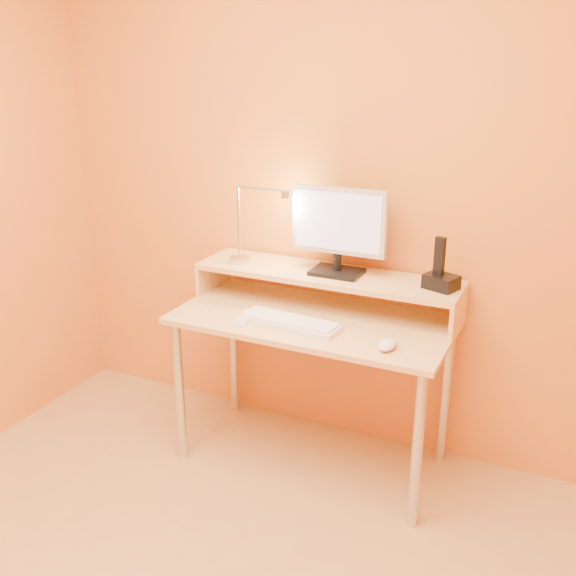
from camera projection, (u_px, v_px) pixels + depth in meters
The scene contains 25 objects.
wall_back at pixel (343, 183), 2.93m from camera, with size 3.00×0.04×2.50m, color orange.
desk_leg_fl at pixel (179, 392), 2.98m from camera, with size 0.04×0.04×0.69m, color silver.
desk_leg_fr at pixel (417, 451), 2.54m from camera, with size 0.04×0.04×0.69m, color silver.
desk_leg_bl at pixel (234, 350), 3.40m from camera, with size 0.04×0.04×0.69m, color silver.
desk_leg_br at pixel (445, 394), 2.96m from camera, with size 0.04×0.04×0.69m, color silver.
desk_lower at pixel (313, 320), 2.85m from camera, with size 1.20×0.60×0.03m, color #E9C479.
shelf_riser_left at pixel (214, 274), 3.18m from camera, with size 0.02×0.30×0.14m, color #E9C479.
shelf_riser_right at pixel (459, 313), 2.71m from camera, with size 0.02×0.30×0.14m, color #E9C479.
desk_shelf at pixel (327, 275), 2.92m from camera, with size 1.20×0.30×0.03m, color #E9C479.
monitor_foot at pixel (337, 272), 2.89m from camera, with size 0.22×0.16×0.02m, color black.
monitor_neck at pixel (337, 262), 2.88m from camera, with size 0.04×0.04×0.07m, color black.
monitor_panel at pixel (339, 221), 2.82m from camera, with size 0.42×0.04×0.29m, color silver.
monitor_back at pixel (341, 220), 2.84m from camera, with size 0.38×0.01×0.25m, color black.
monitor_screen at pixel (337, 222), 2.81m from camera, with size 0.39×0.00×0.25m, color #C3C7FD.
lamp_base at pixel (240, 259), 3.06m from camera, with size 0.10×0.10×0.03m, color silver.
lamp_post at pixel (239, 222), 3.00m from camera, with size 0.01×0.01×0.33m, color silver.
lamp_arm at pixel (262, 189), 2.89m from camera, with size 0.01×0.01×0.24m, color silver.
lamp_head at pixel (286, 195), 2.85m from camera, with size 0.04×0.04×0.03m, color silver.
lamp_bulb at pixel (286, 198), 2.85m from camera, with size 0.03×0.03×0.00m, color #FFEAC6.
phone_dock at pixel (441, 282), 2.70m from camera, with size 0.13×0.10×0.06m, color black.
phone_handset at pixel (440, 256), 2.67m from camera, with size 0.04×0.03×0.16m, color black.
phone_led at pixel (449, 287), 2.64m from camera, with size 0.01×0.00×0.04m, color #2039F1.
keyboard at pixel (290, 323), 2.75m from camera, with size 0.43×0.14×0.02m, color white.
mouse at pixel (387, 344), 2.53m from camera, with size 0.07×0.12×0.04m, color silver.
remote_control at pixel (245, 318), 2.81m from camera, with size 0.05×0.17×0.02m, color white.
Camera 1 is at (1.02, -1.25, 1.80)m, focal length 40.81 mm.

